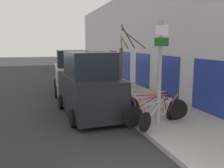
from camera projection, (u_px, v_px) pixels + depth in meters
ground_plane at (74, 89)px, 15.65m from camera, size 80.00×80.00×0.00m
sidewalk_curb at (103, 80)px, 19.02m from camera, size 3.20×32.00×0.15m
building_facade at (125, 38)px, 18.95m from camera, size 0.23×32.00×6.50m
signpost at (160, 71)px, 8.02m from camera, size 0.49×0.15×3.39m
bicycle_0 at (159, 114)px, 8.21m from camera, size 1.94×1.27×0.88m
bicycle_1 at (156, 112)px, 8.43m from camera, size 2.47×0.58×0.97m
bicycle_2 at (154, 108)px, 8.89m from camera, size 2.23×0.73×0.93m
bicycle_3 at (153, 106)px, 9.19m from camera, size 2.12×1.32×0.99m
parked_car_0 at (89, 87)px, 9.87m from camera, size 2.21×4.31×2.52m
parked_car_1 at (72, 73)px, 14.53m from camera, size 2.21×4.49×2.46m
pedestrian_near at (112, 71)px, 15.10m from camera, size 0.46×0.39×1.77m
street_tree at (122, 67)px, 11.71m from camera, size 1.11×1.42×3.55m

